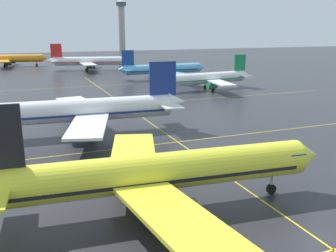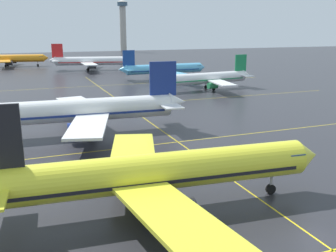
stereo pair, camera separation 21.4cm
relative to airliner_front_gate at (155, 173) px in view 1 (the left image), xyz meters
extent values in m
plane|color=#28282D|center=(11.95, -10.99, -4.19)|extent=(600.00, 600.00, 0.00)
cylinder|color=yellow|center=(0.55, -0.05, 0.07)|extent=(33.48, 6.78, 3.95)
cone|color=yellow|center=(18.47, -1.58, 0.07)|extent=(3.02, 4.09, 3.87)
cube|color=yellow|center=(-1.24, -8.76, -0.55)|extent=(7.29, 16.14, 0.42)
cube|color=yellow|center=(0.27, 8.85, -0.55)|extent=(9.71, 16.49, 0.42)
cylinder|color=black|center=(0.30, -5.45, -1.90)|extent=(3.71, 2.48, 2.18)
cylinder|color=black|center=(1.22, 5.32, -1.90)|extent=(3.71, 2.48, 2.18)
cube|color=#385166|center=(16.09, -1.38, 0.65)|extent=(2.17, 3.78, 0.73)
cube|color=black|center=(0.55, -0.05, -0.42)|extent=(30.83, 6.59, 0.37)
cylinder|color=#99999E|center=(14.02, -1.20, -2.47)|extent=(0.29, 0.29, 1.72)
cylinder|color=black|center=(14.02, -1.20, -3.62)|extent=(1.18, 0.56, 1.14)
cylinder|color=#99999E|center=(-1.75, -2.56, -2.47)|extent=(0.29, 0.29, 1.72)
cylinder|color=black|center=(-1.75, -2.56, -3.62)|extent=(1.18, 0.56, 1.14)
cylinder|color=#99999E|center=(-1.29, 2.82, -2.47)|extent=(0.29, 0.29, 1.72)
cylinder|color=black|center=(-1.29, 2.82, -3.62)|extent=(1.18, 0.56, 1.14)
cylinder|color=white|center=(-3.16, 33.27, 0.26)|extent=(34.91, 6.54, 4.12)
cone|color=white|center=(15.88, 31.93, 0.69)|extent=(3.74, 4.15, 3.91)
cube|color=navy|center=(13.07, 32.13, 5.35)|extent=(5.22, 0.75, 6.51)
cube|color=white|center=(13.83, 35.34, 0.69)|extent=(3.86, 5.87, 0.26)
cube|color=white|center=(13.38, 28.85, 0.69)|extent=(3.86, 5.87, 0.26)
cube|color=white|center=(-1.43, 42.39, -0.39)|extent=(7.84, 16.89, 0.43)
cube|color=white|center=(-2.72, 24.00, -0.39)|extent=(9.91, 17.19, 0.43)
cylinder|color=navy|center=(-2.98, 38.91, -1.80)|extent=(3.84, 2.53, 2.28)
cylinder|color=navy|center=(-3.77, 27.66, -1.80)|extent=(3.84, 2.53, 2.28)
cube|color=navy|center=(-3.16, 33.27, -0.26)|extent=(32.14, 6.39, 0.39)
cylinder|color=#99999E|center=(-0.80, 35.93, -2.40)|extent=(0.30, 0.30, 1.79)
cylinder|color=black|center=(-0.80, 35.93, -3.59)|extent=(1.22, 0.57, 1.19)
cylinder|color=#99999E|center=(-1.19, 30.31, -2.40)|extent=(0.30, 0.30, 1.79)
cylinder|color=black|center=(-1.19, 30.31, -3.59)|extent=(1.22, 0.57, 1.19)
cylinder|color=white|center=(41.80, 71.11, -0.51)|extent=(28.92, 5.88, 3.41)
cone|color=white|center=(26.32, 69.77, -0.51)|extent=(2.61, 3.53, 3.34)
cone|color=white|center=(57.54, 72.47, -0.15)|extent=(3.14, 3.48, 3.24)
cube|color=#197F47|center=(55.21, 72.27, 3.71)|extent=(4.32, 0.69, 5.39)
cube|color=white|center=(55.43, 74.99, -0.15)|extent=(3.26, 4.90, 0.22)
cube|color=white|center=(55.89, 69.63, -0.15)|extent=(3.26, 4.90, 0.22)
cube|color=white|center=(42.03, 78.79, -1.05)|extent=(8.39, 14.24, 0.36)
cube|color=white|center=(43.35, 63.59, -1.05)|extent=(6.29, 13.94, 0.36)
cylinder|color=#2D9956|center=(41.22, 75.75, -2.21)|extent=(3.20, 2.14, 1.89)
cylinder|color=#2D9956|center=(42.02, 66.44, -2.21)|extent=(3.20, 2.14, 1.89)
cube|color=#385166|center=(28.38, 69.95, -0.01)|extent=(1.88, 3.27, 0.63)
cube|color=#197F47|center=(41.80, 71.11, -0.93)|extent=(26.63, 5.71, 0.32)
cylinder|color=#99999E|center=(30.17, 70.10, -2.71)|extent=(0.25, 0.25, 1.48)
cylinder|color=black|center=(30.17, 70.10, -3.69)|extent=(1.02, 0.49, 0.99)
cylinder|color=#99999E|center=(43.39, 73.59, -2.71)|extent=(0.25, 0.25, 1.48)
cylinder|color=black|center=(43.39, 73.59, -3.69)|extent=(1.02, 0.49, 0.99)
cylinder|color=#99999E|center=(43.79, 68.94, -2.71)|extent=(0.25, 0.25, 1.48)
cylinder|color=black|center=(43.79, 68.94, -3.69)|extent=(1.02, 0.49, 0.99)
cylinder|color=#5BB7E5|center=(39.46, 100.88, -0.33)|extent=(30.20, 4.29, 3.58)
cone|color=#5BB7E5|center=(55.74, 101.26, -0.33)|extent=(2.53, 3.56, 3.51)
cone|color=#5BB7E5|center=(22.90, 100.49, 0.05)|extent=(3.09, 3.47, 3.40)
cube|color=navy|center=(25.35, 100.55, 4.09)|extent=(4.52, 0.45, 5.65)
cube|color=#5BB7E5|center=(24.94, 97.71, 0.05)|extent=(3.13, 4.96, 0.23)
cube|color=#5BB7E5|center=(24.81, 103.36, 0.05)|extent=(3.13, 4.96, 0.23)
cube|color=#5BB7E5|center=(38.71, 92.86, -0.89)|extent=(8.02, 14.87, 0.38)
cube|color=#5BB7E5|center=(38.33, 108.86, -0.89)|extent=(7.42, 14.78, 0.38)
cylinder|color=#5BB7E5|center=(39.77, 95.99, -2.12)|extent=(3.25, 2.05, 1.98)
cylinder|color=#5BB7E5|center=(39.53, 105.78, -2.12)|extent=(3.25, 2.05, 1.98)
cube|color=#385166|center=(53.58, 101.21, 0.19)|extent=(1.77, 3.33, 0.66)
cube|color=navy|center=(39.46, 100.88, -0.78)|extent=(27.79, 4.27, 0.34)
cylinder|color=#99999E|center=(51.69, 101.17, -2.64)|extent=(0.26, 0.26, 1.55)
cylinder|color=black|center=(51.69, 101.17, -3.67)|extent=(1.05, 0.45, 1.04)
cylinder|color=#99999E|center=(37.64, 98.39, -2.64)|extent=(0.26, 0.26, 1.55)
cylinder|color=black|center=(37.64, 98.39, -3.67)|extent=(1.05, 0.45, 1.04)
cylinder|color=#99999E|center=(37.52, 103.28, -2.64)|extent=(0.26, 0.26, 1.55)
cylinder|color=black|center=(37.52, 103.28, -3.67)|extent=(1.05, 0.45, 1.04)
cylinder|color=white|center=(19.45, 142.59, 0.00)|extent=(32.77, 10.98, 3.88)
cone|color=white|center=(36.70, 138.70, 0.00)|extent=(3.43, 4.30, 3.81)
cone|color=white|center=(1.89, 146.55, 0.41)|extent=(4.00, 4.32, 3.69)
cube|color=red|center=(4.49, 145.96, 4.81)|extent=(4.87, 1.44, 6.13)
cube|color=white|center=(3.31, 143.08, 0.41)|extent=(4.36, 5.91, 0.25)
cube|color=white|center=(4.66, 149.07, 0.41)|extent=(4.36, 5.91, 0.25)
cube|color=white|center=(16.54, 134.34, -0.61)|extent=(5.50, 15.40, 0.41)
cube|color=white|center=(20.36, 151.29, -0.61)|extent=(11.24, 16.15, 0.41)
cylinder|color=#4C4C51|center=(18.48, 137.36, -1.94)|extent=(3.86, 2.86, 2.15)
cylinder|color=#4C4C51|center=(20.81, 147.73, -1.94)|extent=(3.86, 2.86, 2.15)
cube|color=#385166|center=(34.41, 139.22, 0.57)|extent=(2.58, 3.89, 0.72)
cube|color=red|center=(19.45, 142.59, -0.48)|extent=(30.22, 10.44, 0.37)
cylinder|color=#99999E|center=(32.41, 139.67, -2.50)|extent=(0.29, 0.29, 1.69)
cylinder|color=black|center=(32.41, 139.67, -3.63)|extent=(1.20, 0.70, 1.12)
cylinder|color=#99999E|center=(16.87, 140.45, -2.50)|extent=(0.29, 0.29, 1.69)
cylinder|color=black|center=(16.87, 140.45, -3.63)|extent=(1.20, 0.70, 1.12)
cylinder|color=#99999E|center=(18.04, 145.63, -2.50)|extent=(0.29, 0.29, 1.69)
cylinder|color=black|center=(18.04, 145.63, -3.63)|extent=(1.20, 0.70, 1.12)
cylinder|color=orange|center=(-16.10, 174.03, -0.08)|extent=(32.24, 9.44, 3.81)
cone|color=orange|center=(0.96, 170.95, -0.08)|extent=(3.23, 4.14, 3.73)
cube|color=orange|center=(-18.60, 165.82, -0.68)|extent=(5.67, 15.19, 0.40)
cube|color=orange|center=(-15.57, 182.59, -0.68)|extent=(10.51, 15.89, 0.40)
cylinder|color=#333338|center=(-16.83, 168.87, -1.98)|extent=(3.73, 2.68, 2.10)
cylinder|color=#333338|center=(-14.98, 179.12, -1.98)|extent=(3.73, 2.68, 2.10)
cube|color=#385166|center=(-1.30, 171.36, 0.47)|extent=(2.40, 3.77, 0.70)
cube|color=orange|center=(-16.10, 174.03, -0.56)|extent=(29.72, 9.02, 0.36)
cylinder|color=#99999E|center=(-3.28, 171.72, -2.53)|extent=(0.28, 0.28, 1.65)
cylinder|color=black|center=(-3.28, 171.72, -3.64)|extent=(1.16, 0.64, 1.10)
cylinder|color=#99999E|center=(-18.53, 171.82, -2.53)|extent=(0.28, 0.28, 1.65)
cylinder|color=black|center=(-18.53, 171.82, -3.64)|extent=(1.16, 0.64, 1.10)
cylinder|color=#99999E|center=(-17.61, 176.95, -2.53)|extent=(0.28, 0.28, 1.65)
cylinder|color=black|center=(-17.61, 176.95, -3.64)|extent=(1.16, 0.64, 1.10)
cube|color=yellow|center=(11.95, -12.99, -4.18)|extent=(125.50, 0.20, 0.01)
cube|color=yellow|center=(11.95, 21.99, -4.18)|extent=(125.50, 0.20, 0.01)
cube|color=yellow|center=(11.95, 56.98, -4.18)|extent=(125.50, 0.20, 0.01)
cube|color=yellow|center=(11.95, 91.96, -4.18)|extent=(125.50, 0.20, 0.01)
cube|color=yellow|center=(11.95, 39.48, -4.18)|extent=(0.20, 153.94, 0.01)
cylinder|color=#ADA89E|center=(71.04, 281.12, 14.07)|extent=(5.20, 5.20, 36.53)
cylinder|color=#385166|center=(71.04, 281.12, 33.94)|extent=(8.40, 8.40, 3.20)
cone|color=#ADA89E|center=(71.04, 281.12, 36.44)|extent=(8.82, 8.82, 1.80)
camera|label=1|loc=(-12.33, -35.01, 14.64)|focal=40.48mm
camera|label=2|loc=(-12.13, -35.08, 14.64)|focal=40.48mm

